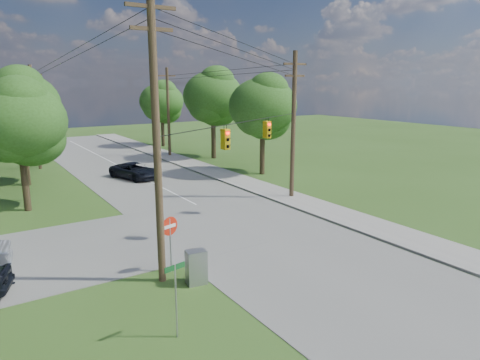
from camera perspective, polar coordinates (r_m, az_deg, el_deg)
ground at (r=20.90m, az=2.05°, el=-10.61°), size 140.00×140.00×0.00m
main_road at (r=25.82m, az=-0.71°, el=-5.92°), size 10.00×100.00×0.03m
sidewalk_east at (r=29.77m, az=10.27°, el=-3.49°), size 2.60×100.00×0.12m
pole_sw at (r=17.45m, az=-11.09°, el=5.74°), size 2.00×0.32×12.00m
pole_ne at (r=31.10m, az=7.13°, el=7.47°), size 2.00×0.32×10.50m
pole_north_e at (r=49.95m, az=-9.54°, el=8.98°), size 2.00×0.32×10.00m
pole_north_w at (r=46.18m, az=-25.66°, el=7.62°), size 2.00×0.32×10.00m
power_lines at (r=29.99m, az=-8.52°, el=14.29°), size 13.93×29.62×4.93m
traffic_signals at (r=24.44m, az=1.08°, el=6.21°), size 4.91×3.27×1.05m
tree_w_near at (r=30.91m, az=-27.47°, el=6.96°), size 6.00×6.00×8.40m
tree_w_mid at (r=38.92m, az=-27.37°, el=8.86°), size 6.40×6.40×9.22m
tree_e_near at (r=39.24m, az=3.06°, el=9.79°), size 6.20×6.20×8.81m
tree_e_mid at (r=47.89m, az=-3.63°, el=11.11°), size 6.60×6.60×9.64m
tree_e_far at (r=58.27m, az=-10.41°, el=10.25°), size 5.80×5.80×8.32m
car_main_north at (r=38.99m, az=-13.89°, el=1.21°), size 3.76×5.44×1.38m
control_cabinet at (r=18.43m, az=-5.85°, el=-11.48°), size 0.90×0.71×1.48m
do_not_enter_sign at (r=19.24m, az=-9.32°, el=-6.90°), size 0.84×0.27×2.59m
street_name_sign at (r=14.56m, az=-8.58°, el=-14.45°), size 0.78×0.17×2.61m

